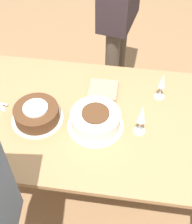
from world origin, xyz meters
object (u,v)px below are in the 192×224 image
object	(u,v)px
wine_glass_far	(162,82)
wine_glass_near	(142,115)
cake_front_chocolate	(37,114)
cake_center_white	(96,120)

from	to	relation	value
wine_glass_far	wine_glass_near	bearing A→B (deg)	-110.55
wine_glass_near	wine_glass_far	size ratio (longest dim) A/B	1.14
cake_front_chocolate	wine_glass_far	distance (m)	0.75
cake_center_white	cake_front_chocolate	size ratio (longest dim) A/B	1.07
wine_glass_near	wine_glass_far	bearing A→B (deg)	69.45
cake_front_chocolate	wine_glass_near	xyz separation A→B (m)	(0.58, -0.01, 0.09)
cake_center_white	cake_front_chocolate	xyz separation A→B (m)	(-0.34, 0.00, -0.01)
cake_center_white	wine_glass_near	distance (m)	0.26
wine_glass_near	wine_glass_far	distance (m)	0.31
wine_glass_near	cake_center_white	bearing A→B (deg)	178.96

